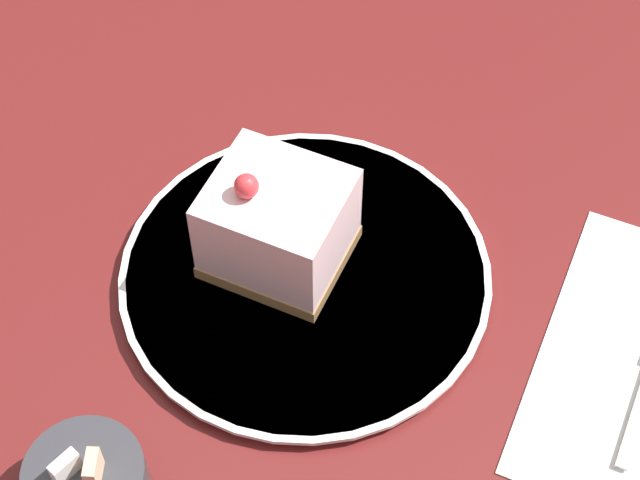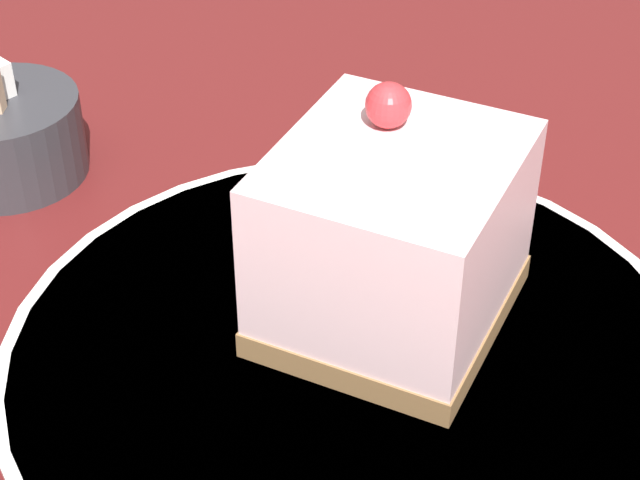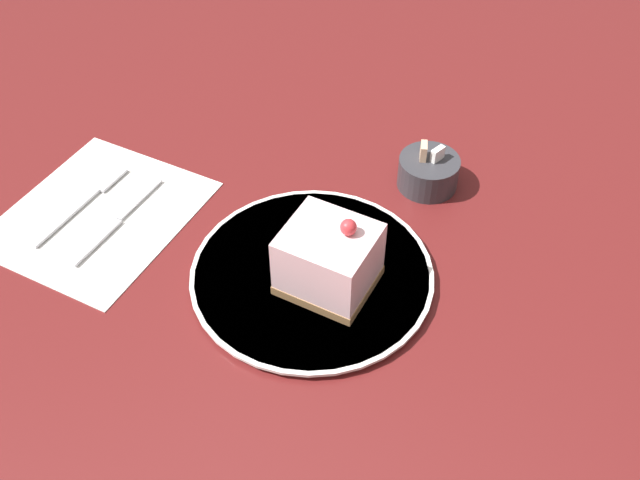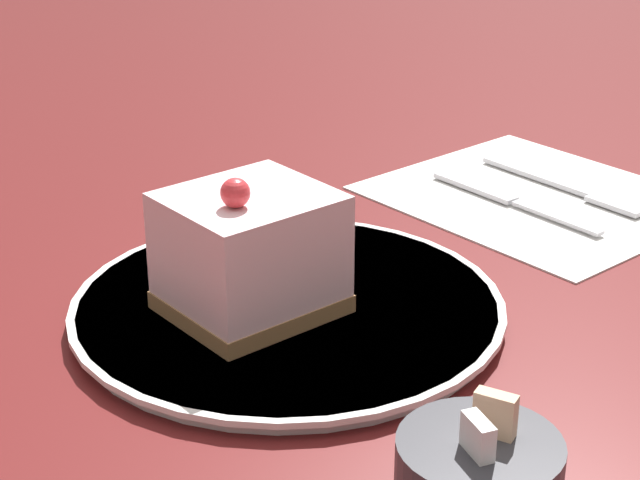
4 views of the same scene
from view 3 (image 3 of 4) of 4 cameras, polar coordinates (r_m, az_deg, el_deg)
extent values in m
plane|color=#5B1919|center=(0.86, -0.91, -1.23)|extent=(4.00, 4.00, 0.00)
cylinder|color=silver|center=(0.83, -0.65, -2.82)|extent=(0.27, 0.27, 0.01)
cylinder|color=silver|center=(0.83, -0.65, -2.66)|extent=(0.28, 0.28, 0.00)
cube|color=olive|center=(0.81, 0.67, -3.19)|extent=(0.11, 0.10, 0.01)
cube|color=silver|center=(0.78, 0.69, -1.29)|extent=(0.10, 0.10, 0.07)
sphere|color=red|center=(0.75, 2.29, 1.03)|extent=(0.02, 0.02, 0.02)
cube|color=white|center=(0.95, -17.27, 1.99)|extent=(0.23, 0.26, 0.00)
cube|color=silver|center=(0.95, -19.65, 1.77)|extent=(0.02, 0.12, 0.00)
cube|color=silver|center=(0.99, -16.50, 4.76)|extent=(0.03, 0.05, 0.00)
cube|color=silver|center=(0.91, -17.57, -0.10)|extent=(0.02, 0.09, 0.00)
cube|color=silver|center=(0.95, -14.30, 3.16)|extent=(0.02, 0.09, 0.00)
cylinder|color=#333338|center=(0.95, 8.65, 5.38)|extent=(0.08, 0.08, 0.04)
cube|color=#D8B28C|center=(0.93, 8.28, 7.00)|extent=(0.01, 0.02, 0.02)
cube|color=white|center=(0.93, 9.39, 6.75)|extent=(0.02, 0.02, 0.02)
camera|label=1|loc=(1.01, 0.74, 48.64)|focal=60.00mm
camera|label=2|loc=(0.74, -27.22, 14.58)|focal=60.00mm
camera|label=4|loc=(1.02, 35.63, 21.10)|focal=60.00mm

